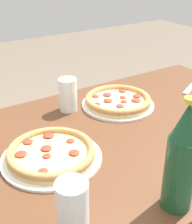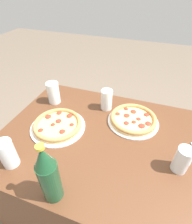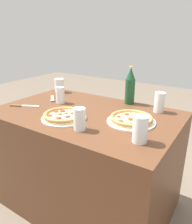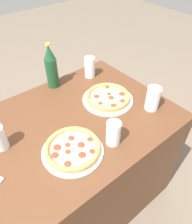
% 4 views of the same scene
% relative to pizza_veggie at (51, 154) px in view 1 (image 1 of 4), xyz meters
% --- Properties ---
extents(table, '(1.15, 0.74, 0.71)m').
position_rel_pizza_veggie_xyz_m(table, '(-0.31, -0.01, -0.37)').
color(table, '#56331E').
rests_on(table, ground_plane).
extents(pizza_veggie, '(0.27, 0.27, 0.04)m').
position_rel_pizza_veggie_xyz_m(pizza_veggie, '(0.00, 0.00, 0.00)').
color(pizza_veggie, white).
rests_on(pizza_veggie, table).
extents(pizza_pepperoni, '(0.26, 0.26, 0.04)m').
position_rel_pizza_veggie_xyz_m(pizza_pepperoni, '(-0.35, -0.17, 0.00)').
color(pizza_pepperoni, white).
rests_on(pizza_pepperoni, table).
extents(glass_red_wine, '(0.06, 0.06, 0.12)m').
position_rel_pizza_veggie_xyz_m(glass_red_wine, '(-0.18, -0.24, 0.04)').
color(glass_red_wine, white).
rests_on(glass_red_wine, table).
extents(glass_cola, '(0.06, 0.06, 0.13)m').
position_rel_pizza_veggie_xyz_m(glass_cola, '(0.07, 0.25, 0.04)').
color(glass_cola, white).
rests_on(glass_cola, table).
extents(beer_bottle, '(0.07, 0.07, 0.26)m').
position_rel_pizza_veggie_xyz_m(beer_bottle, '(-0.16, 0.31, 0.11)').
color(beer_bottle, '#194728').
rests_on(beer_bottle, table).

